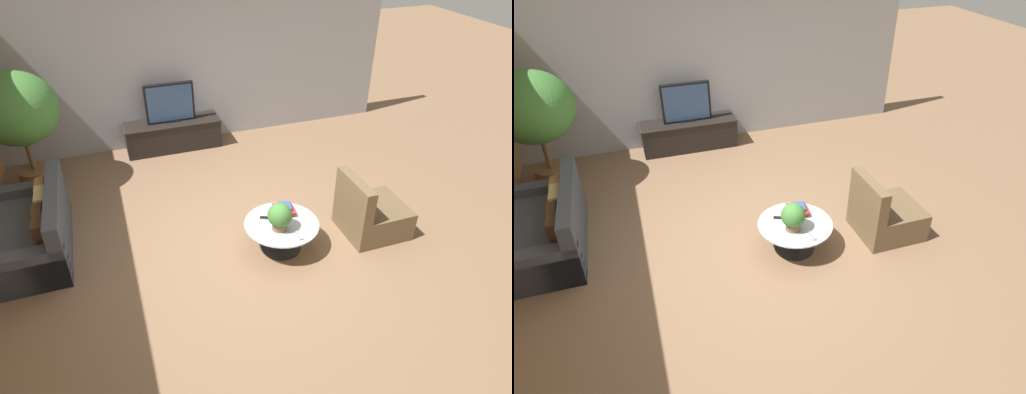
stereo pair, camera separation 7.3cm
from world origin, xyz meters
TOP-DOWN VIEW (x-y plane):
  - ground_plane at (0.00, 0.00)m, footprint 24.00×24.00m
  - back_wall_stone at (0.00, 3.26)m, footprint 7.40×0.12m
  - media_console at (-0.39, 2.94)m, footprint 1.67×0.50m
  - television at (-0.39, 2.94)m, footprint 0.83×0.13m
  - coffee_table at (0.37, -0.27)m, footprint 0.94×0.94m
  - couch_by_wall at (-2.53, 0.73)m, footprint 0.84×1.71m
  - armchair_wicker at (1.61, -0.33)m, footprint 0.80×0.76m
  - potted_palm_tall at (-2.60, 2.22)m, footprint 1.13×1.13m
  - potted_plant_tabletop at (0.30, -0.36)m, footprint 0.30×0.30m
  - book_stack at (0.48, -0.06)m, footprint 0.27×0.31m
  - remote_black at (0.23, -0.11)m, footprint 0.16×0.11m
  - remote_silver at (0.47, -0.58)m, footprint 0.04×0.16m

SIDE VIEW (x-z plane):
  - ground_plane at x=0.00m, z-range 0.00..0.00m
  - media_console at x=-0.39m, z-range 0.01..0.53m
  - coffee_table at x=0.37m, z-range 0.08..0.46m
  - armchair_wicker at x=1.61m, z-range -0.16..0.70m
  - couch_by_wall at x=-2.53m, z-range -0.13..0.71m
  - remote_black at x=0.23m, z-range 0.39..0.41m
  - remote_silver at x=0.47m, z-range 0.39..0.41m
  - book_stack at x=0.48m, z-range 0.38..0.49m
  - potted_plant_tabletop at x=0.30m, z-range 0.40..0.76m
  - television at x=-0.39m, z-range 0.51..1.19m
  - potted_palm_tall at x=-2.60m, z-range 0.34..2.18m
  - back_wall_stone at x=0.00m, z-range 0.00..3.00m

